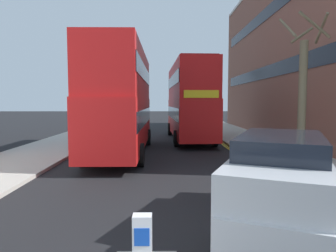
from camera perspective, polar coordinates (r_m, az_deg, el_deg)
name	(u,v)px	position (r m, az deg, el deg)	size (l,w,h in m)	color
sidewalk_right	(265,148)	(19.31, 17.92, -3.91)	(4.00, 80.00, 0.14)	#ADA89E
sidewalk_left	(51,148)	(19.52, -21.28, -3.92)	(4.00, 80.00, 0.14)	#ADA89E
kerb_line_outer	(239,155)	(16.84, 13.30, -5.27)	(0.10, 56.00, 0.01)	yellow
kerb_line_inner	(236,155)	(16.80, 12.77, -5.28)	(0.10, 56.00, 0.01)	yellow
double_decker_bus_away	(122,99)	(16.63, -8.71, 5.15)	(2.81, 10.81, 5.64)	red
double_decker_bus_oncoming	(189,99)	(22.58, 4.04, 5.03)	(3.12, 10.90, 5.64)	red
taxi_minivan	(280,184)	(7.12, 20.31, -10.17)	(3.62, 5.16, 2.12)	silver
street_tree_near	(204,96)	(36.99, 6.89, 5.57)	(1.54, 1.56, 6.86)	#6B6047
street_tree_mid	(303,93)	(14.97, 24.06, 5.64)	(1.76, 1.64, 6.58)	#6B6047
townhouse_terrace_right	(327,52)	(28.18, 27.77, 12.22)	(10.08, 28.00, 13.69)	brown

